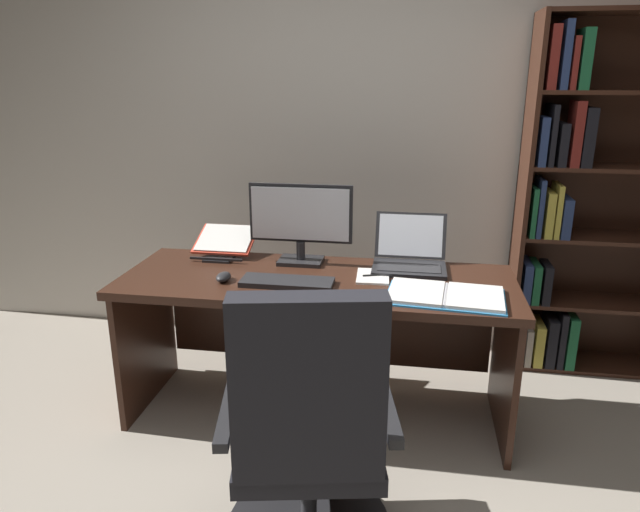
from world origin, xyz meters
The scene contains 12 objects.
wall_back centered at (0.00, 1.98, 1.26)m, with size 5.68×0.12×2.53m, color beige.
desk centered at (-0.13, 1.07, 0.53)m, with size 1.85×0.68×0.72m.
bookshelf centered at (1.23, 1.75, 0.94)m, with size 0.91×0.31×1.95m.
office_chair centered at (-0.01, 0.11, 0.43)m, with size 0.67×0.60×1.03m.
monitor centered at (-0.25, 1.21, 0.93)m, with size 0.52×0.16×0.40m.
laptop centered at (0.29, 1.22, 0.78)m, with size 0.35×0.33×0.24m.
keyboard centered at (-0.25, 0.88, 0.74)m, with size 0.42×0.15×0.02m, color #232326.
computer_mouse centered at (-0.55, 0.88, 0.74)m, with size 0.06×0.10×0.04m, color #232326.
reading_stand_with_book centered at (-0.68, 1.28, 0.79)m, with size 0.31×0.30×0.13m.
open_binder centered at (0.45, 0.83, 0.74)m, with size 0.52×0.35×0.02m.
notepad centered at (0.13, 1.04, 0.73)m, with size 0.15×0.21×0.01m, color silver.
pen centered at (0.15, 1.04, 0.74)m, with size 0.01×0.01×0.14m, color black.
Camera 1 is at (0.29, -1.51, 1.64)m, focal length 32.25 mm.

